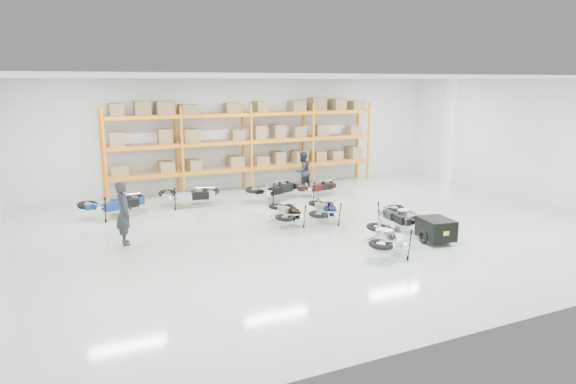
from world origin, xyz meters
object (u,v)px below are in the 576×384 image
moto_back_c (274,185)px  trailer (436,229)px  moto_back_a (115,199)px  moto_back_b (189,191)px  moto_back_d (317,184)px  moto_silver_left (388,232)px  moto_touring_right (401,211)px  person_back (303,171)px  moto_blue_centre (324,206)px  person_left (124,213)px  moto_black_far_left (287,209)px

moto_back_c → trailer: bearing=175.3°
moto_back_a → moto_back_b: size_ratio=1.04×
moto_back_d → moto_back_c: bearing=84.3°
trailer → moto_back_b: (-5.12, 7.09, 0.17)m
trailer → moto_back_a: 10.22m
moto_back_b → moto_back_d: moto_back_b is taller
moto_silver_left → moto_touring_right: (1.73, 1.75, -0.03)m
trailer → person_back: (-0.22, 7.82, 0.41)m
moto_touring_right → trailer: moto_touring_right is taller
person_back → moto_back_a: bearing=-9.8°
moto_blue_centre → moto_silver_left: 3.36m
moto_silver_left → moto_back_c: (-0.28, 6.83, 0.02)m
moto_silver_left → moto_back_a: size_ratio=0.95×
moto_back_d → person_left: person_left is taller
trailer → moto_back_a: moto_back_a is taller
moto_black_far_left → moto_back_d: bearing=-115.7°
moto_touring_right → moto_back_d: (-0.14, 5.11, -0.05)m
moto_back_b → moto_back_c: 3.14m
person_back → moto_blue_centre: bearing=53.2°
moto_silver_left → person_back: (1.51, 7.96, 0.25)m
trailer → moto_back_c: moto_back_c is taller
trailer → moto_back_d: size_ratio=1.05×
moto_blue_centre → moto_touring_right: moto_touring_right is taller
moto_blue_centre → moto_silver_left: size_ratio=0.93×
moto_touring_right → person_left: (-7.83, 1.93, 0.35)m
moto_silver_left → moto_back_a: (-5.99, 6.84, 0.03)m
trailer → person_left: bearing=164.0°
moto_back_a → person_left: 3.18m
moto_black_far_left → person_back: bearing=-107.0°
moto_back_c → moto_back_d: 1.86m
moto_blue_centre → moto_black_far_left: bearing=17.8°
moto_back_b → moto_back_a: bearing=110.8°
moto_back_b → moto_back_d: bearing=-82.3°
moto_blue_centre → moto_back_c: 3.49m
moto_black_far_left → moto_touring_right: (2.97, -1.80, 0.02)m
trailer → person_left: 8.60m
moto_blue_centre → moto_back_a: moto_back_a is taller
moto_touring_right → person_left: person_left is taller
trailer → moto_touring_right: bearing=98.3°
moto_touring_right → moto_back_a: (-7.72, 5.10, 0.06)m
moto_back_a → moto_back_c: bearing=-106.4°
moto_blue_centre → moto_black_far_left: 1.22m
moto_back_c → person_back: person_back is taller
moto_silver_left → person_back: size_ratio=1.13×
moto_touring_right → person_back: bearing=99.1°
moto_black_far_left → trailer: (2.97, -3.40, -0.11)m
moto_blue_centre → moto_back_b: moto_back_b is taller
person_left → trailer: bearing=-116.1°
person_left → moto_touring_right: bearing=-105.7°
moto_silver_left → moto_back_d: bearing=-71.2°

